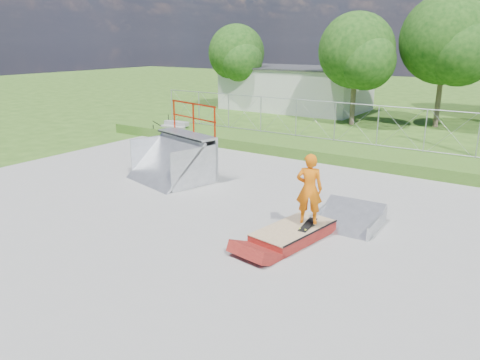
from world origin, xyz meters
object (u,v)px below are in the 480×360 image
(grind_box, at_px, (293,233))
(flat_bank_ramp, at_px, (348,218))
(skater, at_px, (309,192))
(quarter_pipe, at_px, (169,144))

(grind_box, bearing_deg, flat_bank_ramp, 72.64)
(grind_box, distance_m, skater, 1.19)
(flat_bank_ramp, relative_size, skater, 0.97)
(quarter_pipe, height_order, flat_bank_ramp, quarter_pipe)
(grind_box, height_order, skater, skater)
(quarter_pipe, distance_m, flat_bank_ramp, 7.23)
(flat_bank_ramp, bearing_deg, quarter_pipe, 172.85)
(flat_bank_ramp, height_order, skater, skater)
(grind_box, distance_m, quarter_pipe, 6.78)
(grind_box, xyz_separation_m, flat_bank_ramp, (0.83, 1.66, 0.08))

